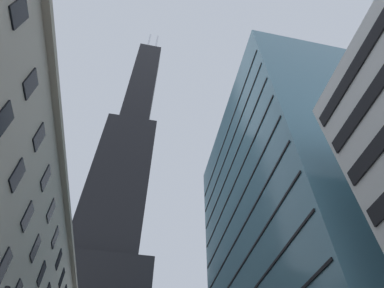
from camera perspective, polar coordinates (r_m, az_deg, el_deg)
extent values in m
cube|color=#B2A893|center=(44.34, -21.59, -13.72)|extent=(0.70, 64.94, 0.60)
cube|color=black|center=(27.26, -31.16, -18.51)|extent=(0.14, 1.40, 2.20)
cube|color=black|center=(22.03, -31.22, 3.85)|extent=(0.14, 1.40, 2.20)
cube|color=black|center=(25.37, -29.34, -4.97)|extent=(0.14, 1.40, 2.20)
cube|color=black|center=(29.19, -27.89, -11.62)|extent=(0.14, 1.40, 2.20)
cube|color=black|center=(33.32, -26.74, -16.67)|extent=(0.14, 1.40, 2.20)
cube|color=black|center=(37.67, -25.81, -20.57)|extent=(0.14, 1.40, 2.20)
cube|color=black|center=(22.83, -29.07, 20.33)|extent=(0.14, 1.40, 2.20)
cube|color=black|center=(25.10, -27.43, 9.76)|extent=(0.14, 1.40, 2.20)
cube|color=black|center=(28.07, -26.18, 1.17)|extent=(0.14, 1.40, 2.20)
cube|color=black|center=(31.57, -25.20, -5.64)|extent=(0.14, 1.40, 2.20)
cube|color=black|center=(35.43, -24.40, -11.04)|extent=(0.14, 1.40, 2.20)
cube|color=black|center=(39.54, -23.75, -15.35)|extent=(0.14, 1.40, 2.20)
cube|color=black|center=(43.84, -23.20, -18.82)|extent=(0.14, 1.40, 2.20)
cube|color=black|center=(48.27, -22.73, -21.67)|extent=(0.14, 1.40, 2.20)
cube|color=black|center=(113.33, -13.24, -8.34)|extent=(19.36, 19.36, 61.14)
cube|color=black|center=(165.40, -9.08, 10.10)|extent=(12.45, 12.45, 76.43)
cylinder|color=silver|center=(212.25, -8.00, 17.66)|extent=(1.20, 1.20, 29.61)
cylinder|color=silver|center=(212.05, -6.60, 17.47)|extent=(1.20, 1.20, 29.61)
cube|color=black|center=(22.34, 30.46, 8.56)|extent=(0.16, 9.85, 1.10)
cube|color=black|center=(24.64, 27.74, 12.44)|extent=(0.16, 9.85, 1.10)
cube|color=teal|center=(46.60, 18.66, -15.55)|extent=(16.96, 34.45, 50.39)
cube|color=black|center=(40.73, 9.10, -21.09)|extent=(0.12, 33.45, 0.24)
cube|color=black|center=(42.69, 8.44, -16.34)|extent=(0.12, 33.45, 0.24)
cube|color=black|center=(44.93, 7.86, -12.04)|extent=(0.12, 33.45, 0.24)
cube|color=black|center=(47.40, 7.36, -8.16)|extent=(0.12, 33.45, 0.24)
cube|color=black|center=(50.07, 6.92, -4.68)|extent=(0.12, 33.45, 0.24)
cube|color=black|center=(52.90, 6.53, -1.56)|extent=(0.12, 33.45, 0.24)
cube|color=black|center=(55.88, 6.18, 1.23)|extent=(0.12, 33.45, 0.24)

